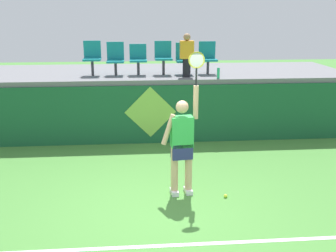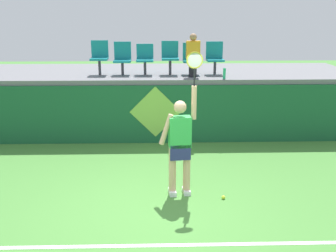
# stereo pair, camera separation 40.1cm
# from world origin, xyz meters

# --- Properties ---
(ground_plane) EXTENTS (40.00, 40.00, 0.00)m
(ground_plane) POSITION_xyz_m (0.00, 0.00, 0.00)
(ground_plane) COLOR #478438
(court_back_wall) EXTENTS (10.73, 0.20, 1.46)m
(court_back_wall) POSITION_xyz_m (0.00, 3.59, 0.73)
(court_back_wall) COLOR #195633
(court_back_wall) RESTS_ON ground_plane
(spectator_platform) EXTENTS (10.73, 3.09, 0.12)m
(spectator_platform) POSITION_xyz_m (0.00, 5.09, 1.52)
(spectator_platform) COLOR slate
(spectator_platform) RESTS_ON court_back_wall
(court_baseline_stripe) EXTENTS (9.66, 0.08, 0.01)m
(court_baseline_stripe) POSITION_xyz_m (0.00, -1.05, 0.00)
(court_baseline_stripe) COLOR white
(court_baseline_stripe) RESTS_ON ground_plane
(tennis_player) EXTENTS (0.75, 0.30, 2.55)m
(tennis_player) POSITION_xyz_m (0.38, 0.61, 0.98)
(tennis_player) COLOR white
(tennis_player) RESTS_ON ground_plane
(tennis_ball) EXTENTS (0.07, 0.07, 0.07)m
(tennis_ball) POSITION_xyz_m (1.14, 0.37, 0.03)
(tennis_ball) COLOR #D1E533
(tennis_ball) RESTS_ON ground_plane
(water_bottle) EXTENTS (0.07, 0.07, 0.26)m
(water_bottle) POSITION_xyz_m (1.64, 3.68, 1.71)
(water_bottle) COLOR #26B272
(water_bottle) RESTS_ON spectator_platform
(stadium_chair_0) EXTENTS (0.44, 0.42, 0.87)m
(stadium_chair_0) POSITION_xyz_m (-1.49, 4.45, 2.07)
(stadium_chair_0) COLOR #38383D
(stadium_chair_0) RESTS_ON spectator_platform
(stadium_chair_1) EXTENTS (0.44, 0.42, 0.84)m
(stadium_chair_1) POSITION_xyz_m (-0.90, 4.45, 2.03)
(stadium_chair_1) COLOR #38383D
(stadium_chair_1) RESTS_ON spectator_platform
(stadium_chair_2) EXTENTS (0.44, 0.42, 0.78)m
(stadium_chair_2) POSITION_xyz_m (-0.32, 4.44, 2.01)
(stadium_chair_2) COLOR #38383D
(stadium_chair_2) RESTS_ON spectator_platform
(stadium_chair_3) EXTENTS (0.44, 0.42, 0.86)m
(stadium_chair_3) POSITION_xyz_m (0.33, 4.45, 2.06)
(stadium_chair_3) COLOR #38383D
(stadium_chair_3) RESTS_ON spectator_platform
(stadium_chair_4) EXTENTS (0.44, 0.42, 0.81)m
(stadium_chair_4) POSITION_xyz_m (0.89, 4.45, 2.01)
(stadium_chair_4) COLOR #38383D
(stadium_chair_4) RESTS_ON spectator_platform
(stadium_chair_5) EXTENTS (0.44, 0.42, 0.84)m
(stadium_chair_5) POSITION_xyz_m (1.50, 4.45, 2.03)
(stadium_chair_5) COLOR #38383D
(stadium_chair_5) RESTS_ON spectator_platform
(spectator_0) EXTENTS (0.34, 0.20, 1.08)m
(spectator_0) POSITION_xyz_m (0.89, 4.01, 2.13)
(spectator_0) COLOR black
(spectator_0) RESTS_ON spectator_platform
(wall_signage_mount) EXTENTS (1.27, 0.01, 1.44)m
(wall_signage_mount) POSITION_xyz_m (-0.06, 3.49, 0.00)
(wall_signage_mount) COLOR #195633
(wall_signage_mount) RESTS_ON ground_plane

